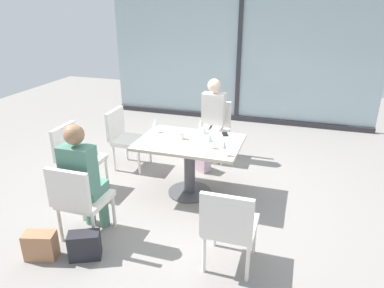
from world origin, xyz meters
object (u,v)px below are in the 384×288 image
(handbag_1, at_px, (200,161))
(chair_front_left, at_px, (79,198))
(wine_glass_2, at_px, (201,124))
(cell_phone_on_table, at_px, (225,134))
(wine_glass_0, at_px, (155,123))
(handbag_0, at_px, (41,246))
(coffee_cup, at_px, (181,135))
(chair_far_left, at_px, (125,135))
(wine_glass_3, at_px, (204,131))
(dining_table_main, at_px, (190,155))
(chair_front_right, at_px, (229,224))
(chair_side_end, at_px, (76,154))
(person_front_left, at_px, (83,175))
(wine_glass_4, at_px, (224,144))
(wine_glass_1, at_px, (209,137))
(handbag_2, at_px, (85,246))
(person_near_window, at_px, (213,116))
(chair_near_window, at_px, (214,127))

(handbag_1, bearing_deg, chair_front_left, -86.78)
(wine_glass_2, height_order, cell_phone_on_table, wine_glass_2)
(wine_glass_0, xyz_separation_m, handbag_0, (-0.47, -1.81, -0.72))
(coffee_cup, distance_m, handbag_0, 2.00)
(chair_far_left, xyz_separation_m, wine_glass_3, (1.32, -0.43, 0.37))
(dining_table_main, distance_m, chair_front_right, 1.47)
(chair_side_end, distance_m, chair_far_left, 0.87)
(person_front_left, height_order, coffee_cup, person_front_left)
(wine_glass_0, bearing_deg, handbag_0, -104.59)
(dining_table_main, distance_m, person_front_left, 1.39)
(chair_front_right, distance_m, wine_glass_2, 1.76)
(handbag_0, relative_size, handbag_1, 1.00)
(dining_table_main, distance_m, chair_far_left, 1.25)
(chair_front_right, xyz_separation_m, cell_phone_on_table, (-0.40, 1.61, 0.24))
(chair_side_end, relative_size, chair_far_left, 1.00)
(wine_glass_2, xyz_separation_m, wine_glass_4, (0.44, -0.61, 0.00))
(wine_glass_4, height_order, handbag_1, wine_glass_4)
(wine_glass_1, bearing_deg, dining_table_main, 154.07)
(chair_front_right, distance_m, handbag_2, 1.43)
(wine_glass_2, bearing_deg, person_near_window, 93.79)
(chair_near_window, height_order, wine_glass_0, wine_glass_0)
(wine_glass_1, xyz_separation_m, cell_phone_on_table, (0.08, 0.49, -0.13))
(wine_glass_2, distance_m, cell_phone_on_table, 0.34)
(coffee_cup, relative_size, handbag_0, 0.30)
(chair_far_left, relative_size, person_front_left, 0.69)
(wine_glass_3, bearing_deg, cell_phone_on_table, 55.14)
(chair_front_left, relative_size, chair_far_left, 1.00)
(person_near_window, xyz_separation_m, wine_glass_2, (0.06, -0.84, 0.16))
(wine_glass_1, distance_m, wine_glass_2, 0.51)
(wine_glass_4, distance_m, handbag_2, 1.78)
(wine_glass_0, bearing_deg, handbag_1, 49.60)
(coffee_cup, bearing_deg, wine_glass_0, 161.95)
(chair_front_left, relative_size, chair_side_end, 1.00)
(chair_front_left, height_order, person_near_window, person_near_window)
(cell_phone_on_table, relative_size, handbag_0, 0.48)
(wine_glass_2, xyz_separation_m, handbag_2, (-0.64, -1.82, -0.72))
(wine_glass_3, height_order, handbag_1, wine_glass_3)
(chair_front_right, distance_m, person_front_left, 1.56)
(handbag_0, height_order, handbag_2, same)
(wine_glass_3, relative_size, cell_phone_on_table, 1.28)
(wine_glass_1, bearing_deg, chair_far_left, 156.21)
(person_near_window, distance_m, handbag_0, 3.01)
(chair_side_end, relative_size, person_front_left, 0.69)
(wine_glass_4, bearing_deg, handbag_2, -131.78)
(handbag_2, bearing_deg, dining_table_main, 43.85)
(wine_glass_4, distance_m, coffee_cup, 0.71)
(person_front_left, height_order, wine_glass_1, person_front_left)
(person_front_left, relative_size, person_near_window, 1.00)
(cell_phone_on_table, bearing_deg, chair_side_end, 179.12)
(chair_side_end, xyz_separation_m, cell_phone_on_table, (1.80, 0.68, 0.24))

